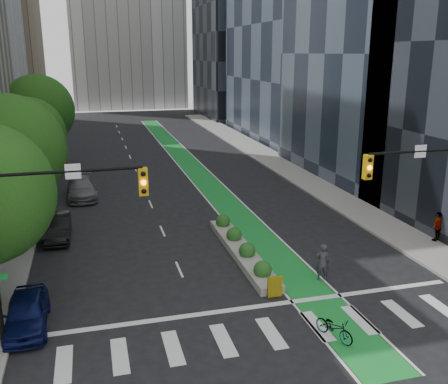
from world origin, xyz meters
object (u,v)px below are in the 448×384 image
cyclist (322,262)px  parked_car_left_far (82,188)px  parked_car_left_near (27,312)px  bicycle (334,327)px  parked_car_left_mid (57,227)px  median_planter (241,248)px  pedestrian_far (438,226)px

cyclist → parked_car_left_far: cyclist is taller
cyclist → parked_car_left_near: bearing=20.7°
bicycle → parked_car_left_mid: (-11.07, 14.37, 0.25)m
median_planter → cyclist: cyclist is taller
parked_car_left_far → pedestrian_far: (20.29, -15.44, 0.28)m
bicycle → cyclist: bearing=45.8°
bicycle → parked_car_left_mid: 18.14m
parked_car_left_mid → parked_car_left_near: bearing=-94.0°
cyclist → parked_car_left_near: (-13.62, -0.95, -0.25)m
bicycle → pedestrian_far: bearing=12.5°
cyclist → parked_car_left_near: 13.65m
parked_car_left_mid → bicycle: bearing=-52.6°
median_planter → bicycle: bearing=-83.4°
parked_car_left_mid → pedestrian_far: 22.70m
cyclist → parked_car_left_near: size_ratio=0.46×
parked_car_left_near → pedestrian_far: bearing=8.5°
bicycle → parked_car_left_far: bearing=89.2°
median_planter → pedestrian_far: size_ratio=5.73×
bicycle → median_planter: bearing=73.1°
median_planter → parked_car_left_mid: bearing=152.0°
cyclist → parked_car_left_near: cyclist is taller
median_planter → parked_car_left_far: parked_car_left_far is taller
parked_car_left_far → bicycle: bearing=-69.7°
parked_car_left_mid → parked_car_left_far: (1.40, 8.78, 0.04)m
bicycle → parked_car_left_far: parked_car_left_far is taller
cyclist → pedestrian_far: 9.19m
bicycle → parked_car_left_mid: size_ratio=0.41×
parked_car_left_near → bicycle: bearing=-19.7°
median_planter → bicycle: 9.10m
parked_car_left_mid → parked_car_left_far: 8.89m
cyclist → parked_car_left_far: 21.55m
pedestrian_far → parked_car_left_far: bearing=-57.2°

